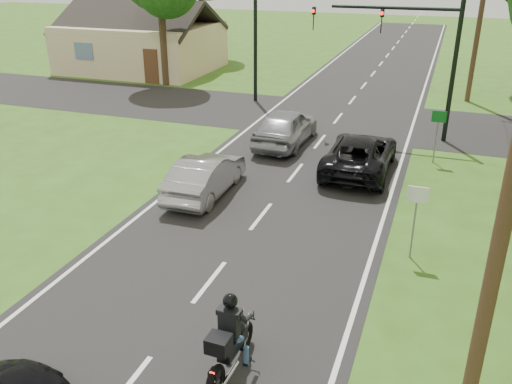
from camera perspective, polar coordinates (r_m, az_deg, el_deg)
ground at (r=14.06m, az=-4.90°, el=-9.42°), size 140.00×140.00×0.00m
road at (r=22.59m, az=5.54°, el=3.78°), size 8.00×100.00×0.01m
cross_road at (r=28.18m, az=8.63°, el=7.67°), size 60.00×7.00×0.01m
motorcycle_rider at (r=10.94m, az=-2.82°, el=-15.68°), size 0.60×2.14×1.84m
dark_suv at (r=21.02m, az=10.90°, el=3.99°), size 2.37×5.12×1.42m
silver_sedan at (r=18.67m, az=-5.37°, el=1.72°), size 1.56×4.25×1.39m
silver_suv at (r=23.72m, az=3.14°, el=6.89°), size 1.98×4.75×1.61m
traffic_signal at (r=24.95m, az=16.02°, el=14.71°), size 6.38×0.44×6.00m
signal_pole_far at (r=30.78m, az=-0.07°, el=15.00°), size 0.20×0.20×6.00m
utility_pole_far at (r=32.77m, az=22.67°, el=17.49°), size 1.60×0.28×10.00m
sign_white at (r=14.92m, az=16.53°, el=-1.32°), size 0.55×0.07×2.12m
sign_green at (r=22.46m, az=18.62°, el=6.80°), size 0.55×0.07×2.12m
house at (r=40.97m, az=-11.94°, el=14.95°), size 10.20×8.00×4.84m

